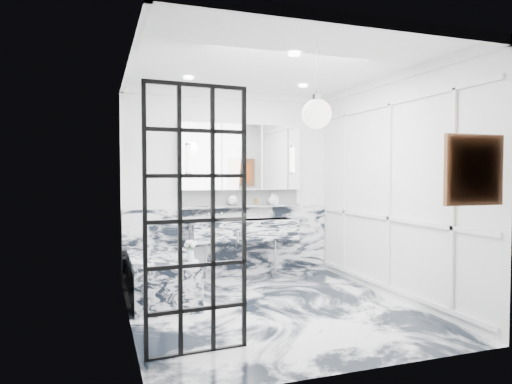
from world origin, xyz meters
name	(u,v)px	position (x,y,z in m)	size (l,w,h in m)	color
floor	(272,308)	(0.00, 0.00, 0.00)	(3.60, 3.60, 0.00)	white
ceiling	(273,65)	(0.00, 0.00, 2.80)	(3.60, 3.60, 0.00)	white
wall_back	(230,185)	(0.00, 1.80, 1.40)	(3.60, 3.60, 0.00)	white
wall_front	(356,195)	(0.00, -1.80, 1.40)	(3.60, 3.60, 0.00)	white
wall_left	(129,190)	(-1.60, 0.00, 1.40)	(3.60, 3.60, 0.00)	white
wall_right	(390,187)	(1.60, 0.00, 1.40)	(3.60, 3.60, 0.00)	white
marble_clad_back	(230,242)	(0.00, 1.78, 0.53)	(3.18, 0.05, 1.05)	white
marble_clad_left	(130,196)	(-1.59, 0.00, 1.34)	(0.02, 3.56, 2.68)	white
panel_molding	(389,195)	(1.58, 0.00, 1.30)	(0.03, 3.40, 2.30)	white
soap_bottle_a	(273,198)	(0.66, 1.71, 1.18)	(0.07, 0.07, 0.19)	#8C5919
soap_bottle_b	(275,199)	(0.70, 1.71, 1.18)	(0.08, 0.08, 0.18)	#4C4C51
soap_bottle_c	(272,199)	(0.65, 1.71, 1.17)	(0.13, 0.13, 0.17)	silver
face_pot	(232,200)	(0.01, 1.71, 1.17)	(0.15, 0.15, 0.15)	white
amber_bottle	(256,201)	(0.40, 1.71, 1.14)	(0.04, 0.04, 0.10)	#8C5919
flower_vase	(191,256)	(-0.89, 0.35, 0.61)	(0.08, 0.08, 0.12)	silver
crittall_door	(197,221)	(-1.10, -1.02, 1.16)	(0.88, 0.04, 2.32)	black
artwork	(474,170)	(1.20, -1.76, 1.60)	(0.52, 0.05, 0.52)	#D74C16
pendant_light	(317,114)	(-0.05, -1.22, 2.10)	(0.27, 0.27, 0.27)	white
trough_sink	(244,230)	(0.15, 1.55, 0.73)	(1.60, 0.45, 0.30)	silver
ledge	(241,206)	(0.15, 1.72, 1.07)	(1.90, 0.14, 0.04)	silver
subway_tile	(240,197)	(0.15, 1.78, 1.21)	(1.90, 0.03, 0.23)	white
mirror_cabinet	(241,157)	(0.15, 1.73, 1.82)	(1.90, 0.16, 1.00)	white
sconce_left	(188,159)	(-0.67, 1.63, 1.78)	(0.07, 0.07, 0.40)	white
sconce_right	(293,160)	(0.97, 1.63, 1.78)	(0.07, 0.07, 0.40)	white
bathtub	(160,276)	(-1.18, 0.90, 0.28)	(0.75, 1.65, 0.55)	silver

